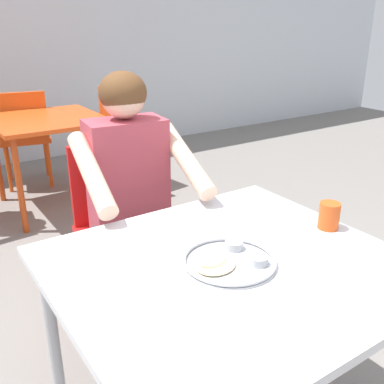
{
  "coord_description": "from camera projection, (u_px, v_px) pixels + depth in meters",
  "views": [
    {
      "loc": [
        -0.78,
        -0.95,
        1.43
      ],
      "look_at": [
        0.01,
        0.23,
        0.87
      ],
      "focal_mm": 41.39,
      "sensor_mm": 36.0,
      "label": 1
    }
  ],
  "objects": [
    {
      "name": "table_foreground",
      "position": [
        230.0,
        283.0,
        1.39
      ],
      "size": [
        1.05,
        0.95,
        0.72
      ],
      "color": "silver",
      "rests_on": "ground"
    },
    {
      "name": "thali_tray",
      "position": [
        229.0,
        260.0,
        1.36
      ],
      "size": [
        0.29,
        0.29,
        0.03
      ],
      "color": "#B7BABF",
      "rests_on": "table_foreground"
    },
    {
      "name": "drinking_cup",
      "position": [
        329.0,
        215.0,
        1.58
      ],
      "size": [
        0.07,
        0.07,
        0.1
      ],
      "color": "#D84C19",
      "rests_on": "table_foreground"
    },
    {
      "name": "chair_foreground",
      "position": [
        120.0,
        217.0,
        2.19
      ],
      "size": [
        0.48,
        0.44,
        0.87
      ],
      "color": "red",
      "rests_on": "ground"
    },
    {
      "name": "diner_foreground",
      "position": [
        135.0,
        189.0,
        1.93
      ],
      "size": [
        0.54,
        0.59,
        1.23
      ],
      "color": "#313131",
      "rests_on": "ground"
    },
    {
      "name": "table_background_red",
      "position": [
        48.0,
        130.0,
        3.41
      ],
      "size": [
        0.8,
        0.84,
        0.73
      ],
      "color": "#E04C19",
      "rests_on": "ground"
    },
    {
      "name": "chair_red_right",
      "position": [
        126.0,
        132.0,
        3.81
      ],
      "size": [
        0.48,
        0.45,
        0.9
      ],
      "color": "#ED4E19",
      "rests_on": "ground"
    },
    {
      "name": "chair_red_far",
      "position": [
        24.0,
        132.0,
        3.88
      ],
      "size": [
        0.5,
        0.49,
        0.87
      ],
      "color": "#DB5117",
      "rests_on": "ground"
    }
  ]
}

